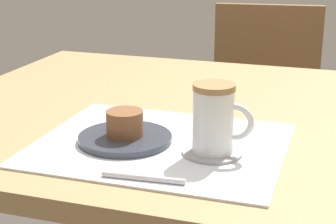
{
  "coord_description": "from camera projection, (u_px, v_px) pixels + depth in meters",
  "views": [
    {
      "loc": [
        0.28,
        -1.09,
        1.12
      ],
      "look_at": [
        -0.02,
        -0.17,
        0.8
      ],
      "focal_mm": 60.0,
      "sensor_mm": 36.0,
      "label": 1
    }
  ],
  "objects": [
    {
      "name": "coffee_coaster",
      "position": [
        212.0,
        152.0,
        0.94
      ],
      "size": [
        0.1,
        0.1,
        0.0
      ],
      "primitive_type": "cylinder",
      "color": "#99999E",
      "rests_on": "placemat"
    },
    {
      "name": "pastry",
      "position": [
        125.0,
        123.0,
        0.99
      ],
      "size": [
        0.07,
        0.07,
        0.05
      ],
      "primitive_type": "cylinder",
      "color": "brown",
      "rests_on": "pastry_plate"
    },
    {
      "name": "dining_table",
      "position": [
        204.0,
        146.0,
        1.2
      ],
      "size": [
        1.16,
        0.91,
        0.75
      ],
      "color": "tan",
      "rests_on": "ground_plane"
    },
    {
      "name": "wooden_chair",
      "position": [
        263.0,
        114.0,
        2.01
      ],
      "size": [
        0.47,
        0.47,
        0.86
      ],
      "rotation": [
        0.0,
        0.0,
        3.26
      ],
      "color": "brown",
      "rests_on": "ground_plane"
    },
    {
      "name": "placemat",
      "position": [
        161.0,
        145.0,
        0.99
      ],
      "size": [
        0.43,
        0.35,
        0.0
      ],
      "primitive_type": "cube",
      "color": "white",
      "rests_on": "dining_table"
    },
    {
      "name": "coffee_mug",
      "position": [
        215.0,
        118.0,
        0.92
      ],
      "size": [
        0.1,
        0.07,
        0.12
      ],
      "color": "white",
      "rests_on": "coffee_coaster"
    },
    {
      "name": "pastry_plate",
      "position": [
        125.0,
        138.0,
        1.0
      ],
      "size": [
        0.17,
        0.17,
        0.01
      ],
      "primitive_type": "cylinder",
      "color": "#333842",
      "rests_on": "placemat"
    },
    {
      "name": "teaspoon",
      "position": [
        146.0,
        178.0,
        0.84
      ],
      "size": [
        0.13,
        0.02,
        0.01
      ],
      "primitive_type": "cylinder",
      "rotation": [
        0.0,
        1.57,
        0.08
      ],
      "color": "silver",
      "rests_on": "placemat"
    }
  ]
}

